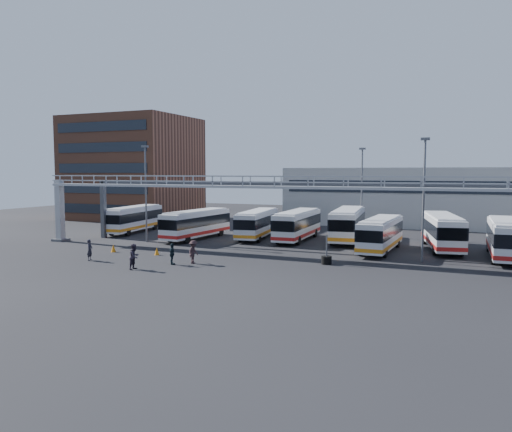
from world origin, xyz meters
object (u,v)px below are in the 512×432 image
at_px(bus_6, 381,233).
at_px(pedestrian_c, 193,252).
at_px(cone_right, 157,251).
at_px(bus_4, 298,224).
at_px(light_pole_left, 146,188).
at_px(bus_2, 196,223).
at_px(bus_7, 442,230).
at_px(bus_0, 134,218).
at_px(pedestrian_a, 90,250).
at_px(bus_3, 258,223).
at_px(bus_8, 506,237).
at_px(pedestrian_b, 134,257).
at_px(cone_left, 113,248).
at_px(tire_stack, 326,259).
at_px(bus_5, 348,223).
at_px(pedestrian_d, 172,254).
at_px(light_pole_back, 362,187).
at_px(light_pole_mid, 424,193).

xyz_separation_m(bus_6, pedestrian_c, (-13.01, -12.17, -0.79)).
distance_m(pedestrian_c, cone_right, 5.68).
bearing_deg(bus_4, light_pole_left, -155.02).
relative_size(bus_2, bus_6, 1.03).
bearing_deg(bus_6, bus_7, 35.39).
height_order(light_pole_left, bus_0, light_pole_left).
relative_size(bus_7, pedestrian_a, 6.35).
relative_size(bus_3, pedestrian_c, 5.55).
bearing_deg(bus_8, bus_2, 178.05).
relative_size(pedestrian_a, pedestrian_b, 0.92).
xyz_separation_m(bus_0, pedestrian_c, (17.34, -15.41, -0.83)).
relative_size(bus_0, bus_8, 0.98).
relative_size(bus_7, cone_left, 15.71).
xyz_separation_m(pedestrian_a, tire_stack, (18.78, 6.12, -0.49)).
bearing_deg(bus_5, bus_4, -167.92).
height_order(bus_3, bus_6, bus_3).
xyz_separation_m(bus_2, bus_4, (10.71, 3.25, 0.03)).
distance_m(bus_2, tire_stack, 19.58).
relative_size(pedestrian_d, tire_stack, 0.72).
height_order(bus_5, bus_6, bus_5).
bearing_deg(tire_stack, pedestrian_a, -161.94).
bearing_deg(bus_6, cone_right, -149.57).
xyz_separation_m(light_pole_left, bus_5, (19.56, 9.03, -3.79)).
distance_m(bus_0, pedestrian_a, 19.59).
distance_m(bus_3, bus_5, 9.98).
relative_size(bus_3, bus_6, 1.01).
bearing_deg(bus_8, bus_6, -178.85).
xyz_separation_m(bus_0, pedestrian_a, (8.59, -17.58, -0.88)).
height_order(light_pole_back, pedestrian_c, light_pole_back).
xyz_separation_m(bus_0, bus_3, (16.10, 0.99, -0.04)).
relative_size(bus_6, tire_stack, 4.35).
relative_size(light_pole_left, bus_7, 0.90).
bearing_deg(light_pole_left, tire_stack, -13.56).
xyz_separation_m(bus_0, bus_2, (10.11, -2.30, -0.00)).
relative_size(bus_5, bus_7, 1.03).
bearing_deg(pedestrian_a, light_pole_left, -5.50).
relative_size(light_pole_back, bus_7, 0.90).
bearing_deg(pedestrian_b, bus_8, -59.58).
height_order(bus_0, bus_3, bus_0).
bearing_deg(bus_8, cone_left, -163.61).
bearing_deg(light_pole_back, tire_stack, -87.04).
bearing_deg(cone_left, tire_stack, 5.11).
xyz_separation_m(light_pole_left, pedestrian_b, (7.99, -12.85, -4.75)).
distance_m(bus_3, cone_left, 16.67).
bearing_deg(tire_stack, pedestrian_d, -156.17).
xyz_separation_m(bus_3, bus_6, (14.24, -4.24, -0.00)).
bearing_deg(pedestrian_a, pedestrian_b, -122.63).
height_order(bus_4, cone_right, bus_4).
bearing_deg(tire_stack, light_pole_mid, 30.08).
height_order(light_pole_mid, pedestrian_d, light_pole_mid).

